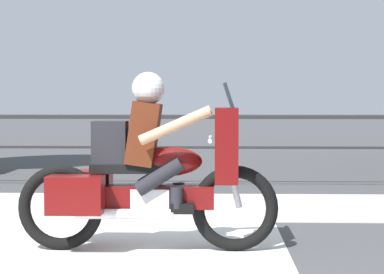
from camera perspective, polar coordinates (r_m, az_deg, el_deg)
ground_plane at (r=6.18m, az=-7.44°, el=-9.76°), size 120.00×120.00×0.00m
sidewalk_band at (r=9.50m, az=-4.09°, el=-5.25°), size 44.00×2.40×0.01m
crosswalk_band at (r=6.03m, az=-9.85°, el=-10.06°), size 3.68×6.00×0.01m
fence_railing at (r=11.50m, az=-3.01°, el=0.52°), size 36.00×0.05×1.11m
motorcycle at (r=6.65m, az=-3.27°, el=-2.63°), size 2.32×0.76×1.59m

